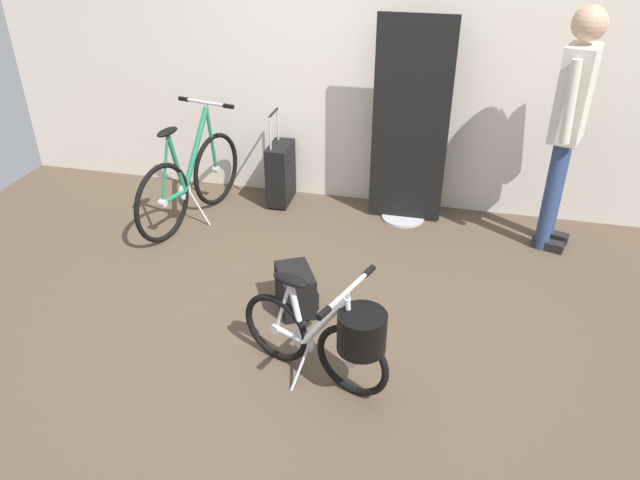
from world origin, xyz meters
name	(u,v)px	position (x,y,z in m)	size (l,w,h in m)	color
ground_plane	(304,326)	(0.00, 0.00, 0.00)	(6.51, 6.51, 0.00)	brown
back_wall	(364,46)	(0.00, 1.96, 1.34)	(6.51, 0.10, 2.67)	silver
floor_banner_stand	(409,135)	(0.45, 1.62, 0.74)	(0.60, 0.36, 1.66)	#B7B7BC
folding_bike_foreground	(332,335)	(0.28, -0.45, 0.34)	(0.92, 0.51, 0.69)	black
display_bike_left	(190,181)	(-1.27, 1.19, 0.36)	(0.53, 1.34, 0.95)	black
visitor_near_wall	(570,116)	(1.58, 1.47, 1.04)	(0.34, 0.51, 1.78)	navy
rolling_suitcase	(281,173)	(-0.65, 1.68, 0.28)	(0.19, 0.36, 0.83)	black
backpack_on_floor	(296,290)	(-0.10, 0.18, 0.14)	(0.34, 0.38, 0.29)	black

